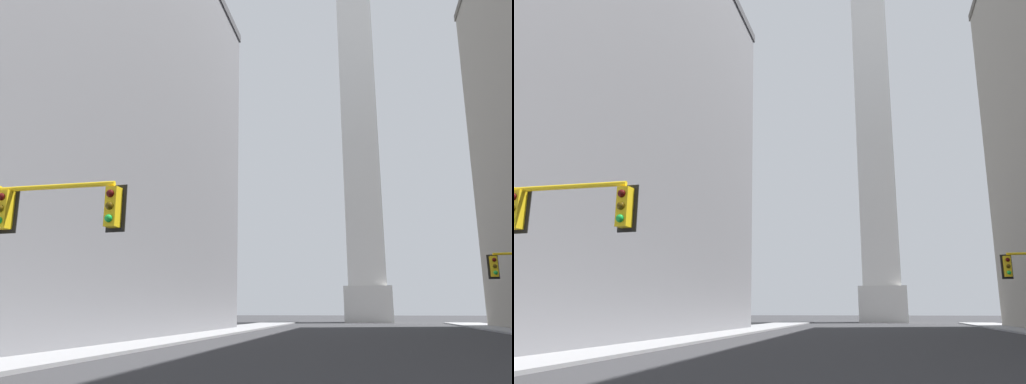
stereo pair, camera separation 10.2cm
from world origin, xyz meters
The scene contains 3 objects.
sidewalk_left centered at (-13.18, 28.95, 0.07)m, with size 5.00×96.49×0.15m, color gray.
obelisk centered at (0.00, 80.41, 34.35)m, with size 7.36×7.36×71.49m.
traffic_light_near_left centered at (-9.29, 9.25, 4.06)m, with size 4.17×0.51×5.36m.
Camera 2 is at (-0.27, -2.89, 1.85)m, focal length 35.00 mm.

